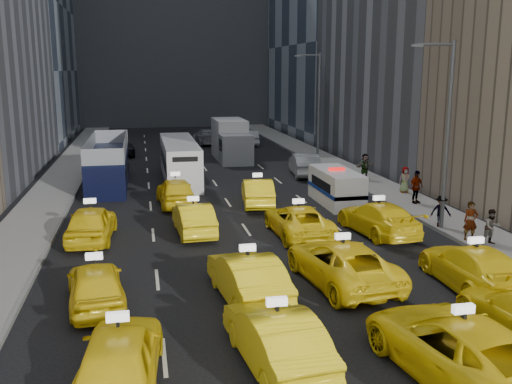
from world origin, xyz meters
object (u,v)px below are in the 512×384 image
Objects in this scene: nypd_van at (336,188)px; box_truck at (231,140)px; double_decker at (108,162)px; city_bus at (179,161)px; pedestrian_0 at (471,221)px.

box_truck is (-3.39, 17.68, 0.73)m from nypd_van.
double_decker is 4.91m from city_bus.
double_decker is 1.01× the size of city_bus.
nypd_van reaches higher than pedestrian_0.
city_bus is at bearing 135.43° from pedestrian_0.
city_bus is 9.80m from box_truck.
double_decker reaches higher than pedestrian_0.
double_decker is (-13.26, 8.44, 0.59)m from nypd_van.
pedestrian_0 is (3.34, -8.57, 0.07)m from nypd_van.
city_bus is at bearing -117.03° from box_truck.
city_bus is at bearing 3.83° from double_decker.
box_truck reaches higher than nypd_van.
city_bus is 1.42× the size of box_truck.
pedestrian_0 is (16.60, -17.00, -0.52)m from double_decker.
box_truck is 27.10m from pedestrian_0.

